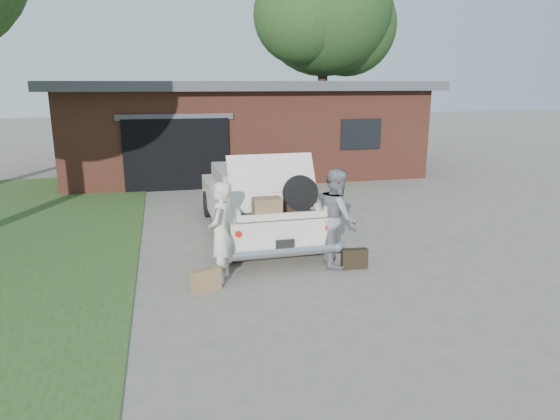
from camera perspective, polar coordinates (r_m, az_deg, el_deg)
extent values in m
plane|color=gray|center=(8.47, 0.94, -8.21)|extent=(90.00, 90.00, 0.00)
cube|color=brown|center=(19.38, -4.61, 9.12)|extent=(12.00, 7.00, 3.00)
cube|color=#4C4C51|center=(19.30, -4.71, 14.00)|extent=(12.80, 7.80, 0.30)
cube|color=black|center=(15.78, -11.68, 6.22)|extent=(3.20, 0.30, 2.20)
cube|color=#4C4C51|center=(15.60, -11.88, 10.37)|extent=(3.50, 0.12, 0.18)
cube|color=black|center=(16.92, 9.22, 8.57)|extent=(1.40, 0.08, 1.00)
cylinder|color=#38281E|center=(23.86, 4.86, 12.78)|extent=(0.44, 0.44, 5.24)
sphere|color=#2E5221|center=(24.08, 5.07, 22.17)|extent=(6.06, 6.06, 6.06)
sphere|color=#2E5221|center=(25.01, 7.73, 20.08)|extent=(4.55, 4.55, 4.55)
sphere|color=#2E5221|center=(22.95, 2.59, 21.42)|extent=(4.24, 4.24, 4.24)
cube|color=silver|center=(10.98, -2.77, 0.44)|extent=(1.94, 4.93, 0.64)
cube|color=#AFA79A|center=(11.15, -3.11, 3.61)|extent=(1.65, 1.99, 0.51)
cube|color=black|center=(12.05, -3.98, 4.31)|extent=(1.52, 0.10, 0.43)
cube|color=black|center=(10.25, -2.10, 2.56)|extent=(1.52, 0.10, 0.43)
cylinder|color=black|center=(9.34, -5.90, -3.98)|extent=(0.23, 0.65, 0.65)
cylinder|color=black|center=(9.72, 4.23, -3.21)|extent=(0.23, 0.65, 0.65)
cylinder|color=black|center=(12.53, -8.16, 0.69)|extent=(0.23, 0.65, 0.65)
cylinder|color=black|center=(12.82, -0.47, 1.15)|extent=(0.23, 0.65, 0.65)
cylinder|color=silver|center=(8.71, 0.56, -4.81)|extent=(2.01, 0.21, 0.18)
cylinder|color=#A5140F|center=(8.50, -4.81, -2.71)|extent=(0.12, 0.10, 0.12)
cylinder|color=#A5140F|center=(8.89, 5.47, -1.96)|extent=(0.12, 0.10, 0.12)
cube|color=black|center=(8.64, 0.59, -3.93)|extent=(0.33, 0.03, 0.17)
cube|color=black|center=(9.14, -0.46, -0.22)|extent=(1.54, 1.10, 0.04)
cube|color=silver|center=(8.96, -5.33, 0.07)|extent=(0.08, 1.08, 0.18)
cube|color=silver|center=(9.33, 4.23, 0.66)|extent=(0.08, 1.08, 0.18)
cube|color=silver|center=(8.62, 0.40, -0.72)|extent=(1.57, 0.08, 0.12)
cube|color=silver|center=(9.26, -0.83, 3.17)|extent=(1.66, 0.64, 0.99)
cube|color=#3F2B1B|center=(9.21, -1.72, 0.61)|extent=(0.58, 0.38, 0.18)
cube|color=#816142|center=(8.70, -1.49, 0.30)|extent=(0.49, 0.33, 0.34)
cube|color=black|center=(9.24, 0.55, 0.72)|extent=(0.66, 0.44, 0.20)
cube|color=brown|center=(9.36, 0.06, 1.84)|extent=(0.43, 0.29, 0.15)
cylinder|color=black|center=(9.13, 2.34, 1.96)|extent=(0.65, 0.17, 0.65)
imported|color=beige|center=(8.27, -6.82, -2.61)|extent=(0.59, 0.72, 1.70)
imported|color=gray|center=(9.07, 6.50, -0.81)|extent=(0.78, 0.95, 1.79)
cube|color=#906E49|center=(8.14, -8.47, -7.91)|extent=(0.51, 0.32, 0.38)
cube|color=black|center=(9.10, 8.50, -5.53)|extent=(0.48, 0.18, 0.36)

